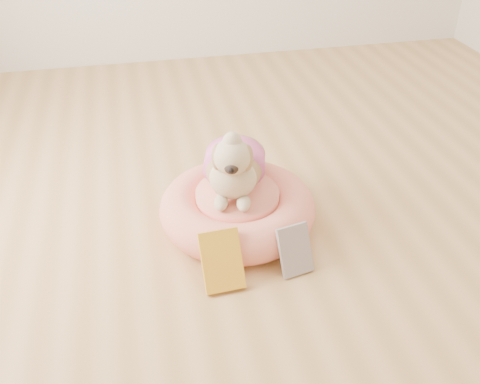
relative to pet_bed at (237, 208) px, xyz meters
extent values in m
plane|color=#B6854B|center=(0.21, -0.24, -0.08)|extent=(4.50, 4.50, 0.00)
cylinder|color=#F47B5F|center=(0.00, 0.00, -0.03)|extent=(0.47, 0.47, 0.10)
torus|color=#F47B5F|center=(0.00, 0.00, 0.00)|extent=(0.65, 0.65, 0.17)
cylinder|color=#F47B5F|center=(0.00, 0.00, 0.04)|extent=(0.34, 0.34, 0.09)
cube|color=yellow|center=(-0.13, -0.33, 0.02)|extent=(0.15, 0.15, 0.20)
cube|color=white|center=(0.15, -0.32, 0.01)|extent=(0.14, 0.12, 0.18)
camera|label=1|loc=(-0.38, -1.76, 1.31)|focal=40.00mm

